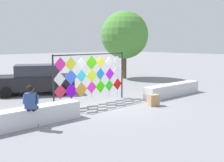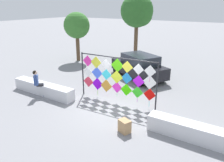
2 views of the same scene
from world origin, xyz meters
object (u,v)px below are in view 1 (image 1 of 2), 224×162
Objects in this scene: tree_far_right at (126,35)px; kite_display_rack at (91,73)px; parked_car at (36,79)px; cardboard_box_large at (154,100)px; seated_vendor at (32,103)px.

kite_display_rack is at bearing -144.75° from tree_far_right.
parked_car is 9.06m from tree_far_right.
cardboard_box_large is at bearing -68.53° from parked_car.
seated_vendor reaches higher than cardboard_box_large.
kite_display_rack is at bearing 24.00° from seated_vendor.
tree_far_right is (8.55, 1.44, 2.62)m from parked_car.
kite_display_rack is 9.80m from tree_far_right.
kite_display_rack is 4.24m from seated_vendor.
parked_car is 0.86× the size of tree_far_right.
tree_far_right is (6.05, 7.81, 3.19)m from cardboard_box_large.
cardboard_box_large is at bearing -51.86° from kite_display_rack.
seated_vendor is at bearing 174.26° from cardboard_box_large.
tree_far_right is (7.84, 5.54, 2.02)m from kite_display_rack.
cardboard_box_large is 0.10× the size of tree_far_right.
kite_display_rack is 2.86× the size of seated_vendor.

